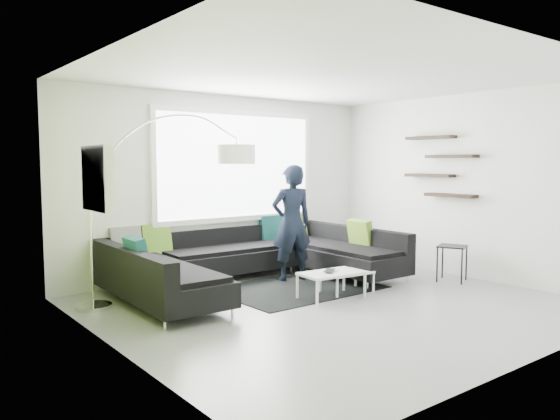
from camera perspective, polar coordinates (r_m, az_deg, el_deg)
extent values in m
plane|color=gray|center=(6.89, 5.64, -9.80)|extent=(5.50, 5.50, 0.00)
cube|color=silver|center=(8.66, -5.72, 2.61)|extent=(5.50, 0.04, 2.80)
cube|color=silver|center=(5.16, 25.21, 0.55)|extent=(5.50, 0.04, 2.80)
cube|color=silver|center=(5.19, -16.91, 0.83)|extent=(0.04, 5.00, 2.80)
cube|color=silver|center=(8.79, 18.88, 2.40)|extent=(0.04, 5.00, 2.80)
cube|color=silver|center=(6.75, 5.85, 13.86)|extent=(5.50, 5.00, 0.04)
cube|color=#93C638|center=(5.19, -16.80, 0.83)|extent=(0.01, 5.00, 2.80)
cube|color=white|center=(8.73, -4.48, 4.61)|extent=(2.96, 0.06, 1.68)
cube|color=white|center=(5.76, -18.43, 3.17)|extent=(0.12, 0.66, 0.66)
cube|color=black|center=(8.92, 16.39, 4.43)|extent=(0.20, 1.24, 0.95)
cube|color=black|center=(7.77, -2.50, -6.51)|extent=(3.98, 2.50, 0.42)
cube|color=black|center=(7.71, -2.51, -3.86)|extent=(3.98, 2.50, 0.31)
cube|color=#4C7219|center=(7.70, -2.51, -3.40)|extent=(3.53, 0.26, 0.44)
cube|color=black|center=(7.71, 1.78, -8.14)|extent=(2.19, 1.61, 0.01)
cube|color=white|center=(7.32, 6.23, -7.54)|extent=(1.10, 0.70, 0.35)
cube|color=black|center=(8.49, 17.52, -5.35)|extent=(0.51, 0.51, 0.53)
imported|color=black|center=(8.08, 1.21, -1.38)|extent=(0.83, 0.72, 1.72)
imported|color=black|center=(7.12, 5.50, -6.37)|extent=(0.46, 0.45, 0.02)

